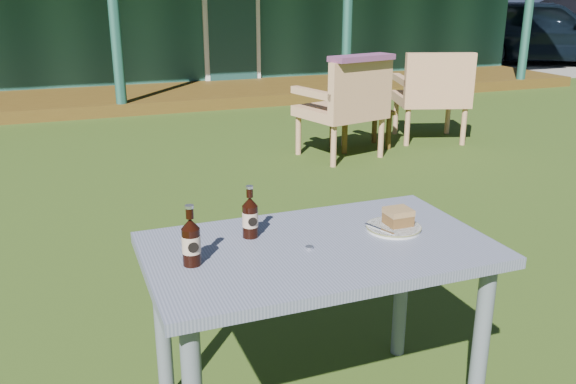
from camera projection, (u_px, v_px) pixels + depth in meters
name	position (u px, v px, depth m)	size (l,w,h in m)	color
ground	(213.00, 256.00, 3.77)	(80.00, 80.00, 0.00)	#334916
gravel_strip	(546.00, 58.00, 14.87)	(9.00, 6.00, 0.02)	gray
car_near	(539.00, 31.00, 13.40)	(1.70, 4.23, 1.44)	black
cafe_table	(318.00, 271.00, 2.16)	(1.20, 0.70, 0.72)	slate
plate	(393.00, 228.00, 2.25)	(0.20, 0.20, 0.01)	silver
cake_slice	(398.00, 216.00, 2.26)	(0.09, 0.09, 0.06)	brown
fork	(379.00, 229.00, 2.22)	(0.01, 0.14, 0.00)	silver
cola_bottle_near	(250.00, 217.00, 2.17)	(0.06, 0.06, 0.19)	black
cola_bottle_far	(191.00, 241.00, 1.94)	(0.06, 0.06, 0.20)	black
bottle_cap	(309.00, 247.00, 2.09)	(0.03, 0.03, 0.01)	silver
armchair_left	(347.00, 103.00, 5.83)	(0.85, 0.82, 0.96)	tan
armchair_right	(433.00, 91.00, 6.49)	(0.89, 0.86, 0.96)	tan
floral_throw	(362.00, 58.00, 5.54)	(0.65, 0.21, 0.05)	#6E385F
side_table	(361.00, 116.00, 6.27)	(0.60, 0.40, 0.40)	#553C14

